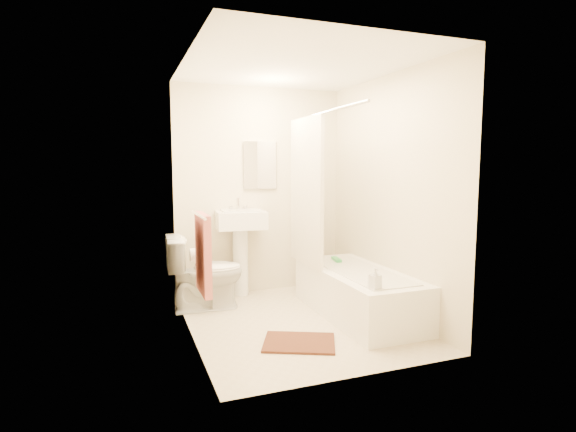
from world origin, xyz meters
name	(u,v)px	position (x,y,z in m)	size (l,w,h in m)	color
floor	(297,322)	(0.00, 0.00, 0.00)	(2.40, 2.40, 0.00)	beige
ceiling	(298,65)	(0.00, 0.00, 2.40)	(2.40, 2.40, 0.00)	white
wall_back	(260,191)	(0.00, 1.20, 1.20)	(2.00, 0.02, 2.40)	beige
wall_left	(189,200)	(-1.00, 0.00, 1.20)	(0.02, 2.40, 2.40)	beige
wall_right	(389,195)	(1.00, 0.00, 1.20)	(0.02, 2.40, 2.40)	beige
mirror	(260,165)	(0.00, 1.18, 1.50)	(0.40, 0.03, 0.55)	white
curtain_rod	(323,113)	(0.30, 0.10, 2.00)	(0.03, 0.03, 1.70)	silver
shower_curtain	(306,192)	(0.30, 0.50, 1.22)	(0.04, 0.80, 1.55)	silver
towel_bar	(199,215)	(-0.96, -0.25, 1.10)	(0.02, 0.02, 0.60)	silver
towel	(203,254)	(-0.93, -0.25, 0.78)	(0.06, 0.45, 0.66)	#CC7266
toilet_paper	(196,255)	(-0.93, 0.12, 0.70)	(0.12, 0.12, 0.11)	white
toilet	(205,273)	(-0.75, 0.71, 0.39)	(0.44, 0.79, 0.77)	white
sink	(241,250)	(-0.28, 1.06, 0.54)	(0.55, 0.44, 1.07)	white
bathtub	(358,293)	(0.65, -0.02, 0.23)	(0.71, 1.61, 0.45)	white
bath_mat	(299,343)	(-0.18, -0.50, 0.01)	(0.59, 0.45, 0.02)	#51291F
soap_bottle	(375,279)	(0.45, -0.66, 0.55)	(0.08, 0.09, 0.18)	silver
scrub_brush	(336,260)	(0.63, 0.44, 0.47)	(0.06, 0.20, 0.04)	green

